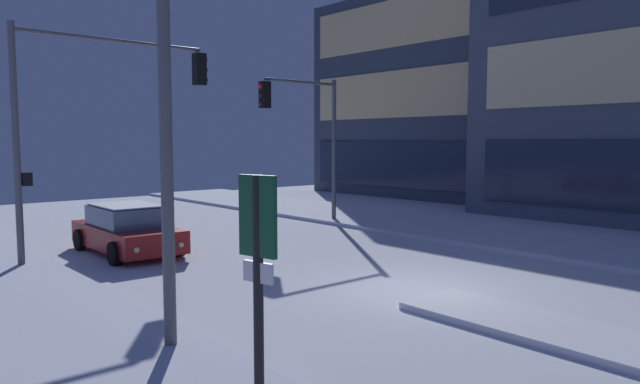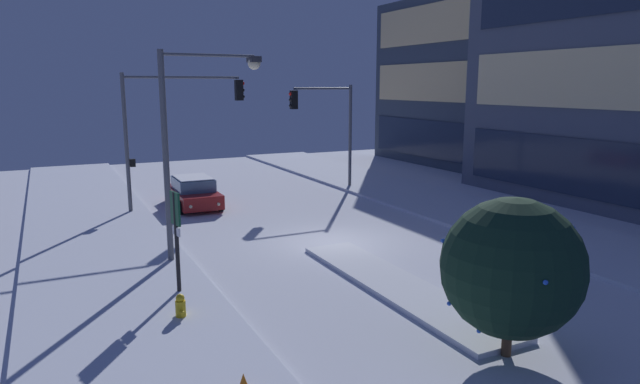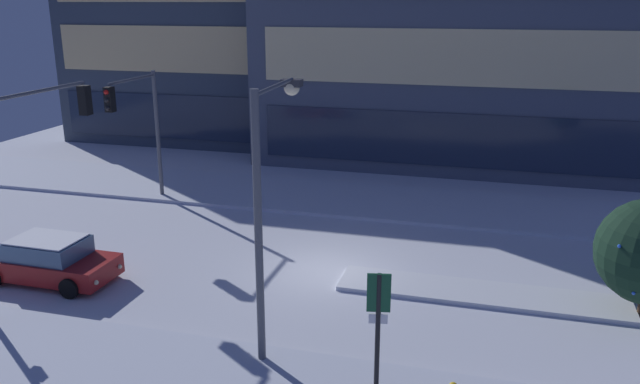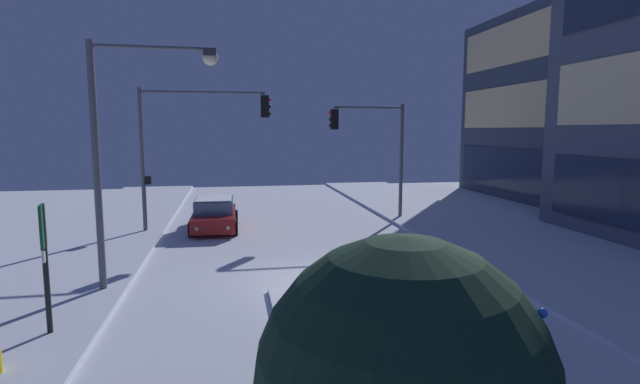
% 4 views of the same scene
% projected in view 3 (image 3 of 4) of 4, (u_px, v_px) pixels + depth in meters
% --- Properties ---
extents(ground, '(52.00, 52.00, 0.00)m').
position_uv_depth(ground, '(327.00, 271.00, 22.01)').
color(ground, silver).
extents(curb_strip_far, '(52.00, 5.20, 0.14)m').
position_uv_depth(curb_strip_far, '(372.00, 201.00, 29.42)').
color(curb_strip_far, silver).
rests_on(curb_strip_far, ground).
extents(median_strip, '(9.00, 1.80, 0.14)m').
position_uv_depth(median_strip, '(481.00, 293.00, 20.15)').
color(median_strip, silver).
rests_on(median_strip, ground).
extents(office_tower_secondary, '(14.57, 11.61, 12.26)m').
position_uv_depth(office_tower_secondary, '(199.00, 43.00, 43.75)').
color(office_tower_secondary, '#384251').
rests_on(office_tower_secondary, ground).
extents(car_near, '(4.54, 2.17, 1.49)m').
position_uv_depth(car_near, '(49.00, 260.00, 21.05)').
color(car_near, maroon).
rests_on(car_near, ground).
extents(traffic_light_corner_near_left, '(0.32, 5.81, 6.48)m').
position_uv_depth(traffic_light_corner_near_left, '(24.00, 155.00, 19.09)').
color(traffic_light_corner_near_left, '#565960').
rests_on(traffic_light_corner_near_left, ground).
extents(traffic_light_corner_far_left, '(0.32, 3.91, 5.94)m').
position_uv_depth(traffic_light_corner_far_left, '(138.00, 116.00, 27.67)').
color(traffic_light_corner_far_left, '#565960').
rests_on(traffic_light_corner_far_left, ground).
extents(street_lamp_arched, '(0.56, 3.48, 7.04)m').
position_uv_depth(street_lamp_arched, '(270.00, 178.00, 16.03)').
color(street_lamp_arched, '#565960').
rests_on(street_lamp_arched, ground).
extents(parking_info_sign, '(0.55, 0.16, 3.02)m').
position_uv_depth(parking_info_sign, '(378.00, 317.00, 14.72)').
color(parking_info_sign, black).
rests_on(parking_info_sign, ground).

